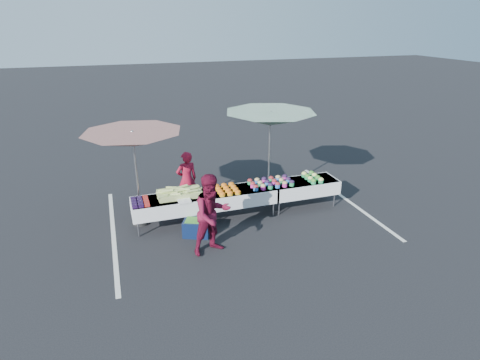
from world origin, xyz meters
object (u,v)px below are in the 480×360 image
object	(u,v)px
table_left	(170,205)
umbrella_right	(270,119)
table_right	(303,186)
vendor	(187,180)
table_center	(240,195)
customer	(212,214)
storage_bin	(197,227)
umbrella_left	(133,140)

from	to	relation	value
table_left	umbrella_right	size ratio (longest dim) A/B	0.69
table_right	umbrella_right	bearing A→B (deg)	130.40
table_right	vendor	size ratio (longest dim) A/B	1.19
table_center	customer	size ratio (longest dim) A/B	1.03
table_center	vendor	bearing A→B (deg)	139.69
table_left	table_right	size ratio (longest dim) A/B	1.00
storage_bin	umbrella_right	bearing A→B (deg)	54.58
table_left	table_center	size ratio (longest dim) A/B	1.00
umbrella_left	umbrella_right	world-z (taller)	umbrella_right
umbrella_left	storage_bin	world-z (taller)	umbrella_left
table_right	umbrella_left	xyz separation A→B (m)	(-4.30, 0.40, 1.59)
vendor	table_right	bearing A→B (deg)	152.89
table_center	storage_bin	distance (m)	1.50
table_center	vendor	size ratio (longest dim) A/B	1.19
table_left	umbrella_right	world-z (taller)	umbrella_right
table_left	table_right	xyz separation A→B (m)	(3.60, 0.00, 0.00)
table_center	umbrella_left	size ratio (longest dim) A/B	0.68
umbrella_right	storage_bin	bearing A→B (deg)	-149.08
customer	umbrella_left	distance (m)	2.65
table_right	umbrella_left	distance (m)	4.60
vendor	storage_bin	world-z (taller)	vendor
table_left	storage_bin	xyz separation A→B (m)	(0.50, -0.65, -0.38)
umbrella_left	storage_bin	xyz separation A→B (m)	(1.20, -1.05, -1.97)
storage_bin	vendor	bearing A→B (deg)	109.26
table_left	table_right	bearing A→B (deg)	0.00
table_right	storage_bin	bearing A→B (deg)	-168.16
customer	umbrella_right	distance (m)	3.47
table_right	customer	size ratio (longest dim) A/B	1.03
umbrella_left	umbrella_right	distance (m)	3.64
table_right	storage_bin	world-z (taller)	table_right
vendor	umbrella_left	size ratio (longest dim) A/B	0.58
customer	storage_bin	xyz separation A→B (m)	(-0.18, 0.82, -0.70)
vendor	storage_bin	xyz separation A→B (m)	(-0.13, -1.65, -0.58)
umbrella_left	table_right	bearing A→B (deg)	-5.31
customer	storage_bin	distance (m)	1.09
table_left	umbrella_left	world-z (taller)	umbrella_left
table_right	umbrella_right	size ratio (longest dim) A/B	0.69
table_right	vendor	xyz separation A→B (m)	(-2.97, 1.00, 0.20)
table_center	table_right	world-z (taller)	same
umbrella_right	umbrella_left	bearing A→B (deg)	-173.69
umbrella_left	storage_bin	bearing A→B (deg)	-41.22
table_left	storage_bin	bearing A→B (deg)	-52.52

